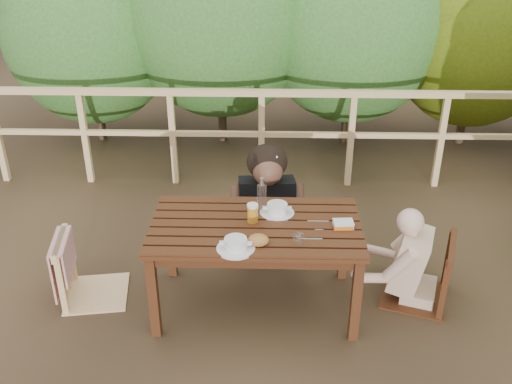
{
  "coord_description": "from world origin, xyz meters",
  "views": [
    {
      "loc": [
        0.1,
        -3.35,
        2.65
      ],
      "look_at": [
        0.0,
        0.05,
        0.9
      ],
      "focal_mm": 39.87,
      "sensor_mm": 36.0,
      "label": 1
    }
  ],
  "objects_px": {
    "bottle": "(262,196)",
    "butter_tub": "(343,225)",
    "diner_right": "(428,229)",
    "woman": "(266,162)",
    "bread_roll": "(258,240)",
    "tumbler": "(298,240)",
    "chair_left": "(89,241)",
    "soup_far": "(277,209)",
    "chair_far": "(265,193)",
    "chair_right": "(422,242)",
    "beer_glass": "(253,214)",
    "soup_near": "(236,244)",
    "table": "(256,266)"
  },
  "relations": [
    {
      "from": "chair_left",
      "to": "soup_far",
      "type": "xyz_separation_m",
      "value": [
        1.35,
        0.09,
        0.24
      ]
    },
    {
      "from": "soup_near",
      "to": "tumbler",
      "type": "relative_size",
      "value": 3.03
    },
    {
      "from": "chair_far",
      "to": "soup_far",
      "type": "distance_m",
      "value": 0.78
    },
    {
      "from": "table",
      "to": "soup_far",
      "type": "height_order",
      "value": "soup_far"
    },
    {
      "from": "soup_far",
      "to": "beer_glass",
      "type": "distance_m",
      "value": 0.22
    },
    {
      "from": "chair_left",
      "to": "soup_near",
      "type": "xyz_separation_m",
      "value": [
        1.08,
        -0.38,
        0.24
      ]
    },
    {
      "from": "woman",
      "to": "butter_tub",
      "type": "xyz_separation_m",
      "value": [
        0.54,
        -0.94,
        -0.03
      ]
    },
    {
      "from": "beer_glass",
      "to": "chair_right",
      "type": "bearing_deg",
      "value": 4.12
    },
    {
      "from": "diner_right",
      "to": "butter_tub",
      "type": "xyz_separation_m",
      "value": [
        -0.62,
        -0.14,
        0.11
      ]
    },
    {
      "from": "woman",
      "to": "soup_near",
      "type": "height_order",
      "value": "woman"
    },
    {
      "from": "woman",
      "to": "soup_far",
      "type": "height_order",
      "value": "woman"
    },
    {
      "from": "butter_tub",
      "to": "chair_left",
      "type": "bearing_deg",
      "value": 172.66
    },
    {
      "from": "soup_far",
      "to": "bread_roll",
      "type": "relative_size",
      "value": 1.78
    },
    {
      "from": "chair_right",
      "to": "bread_roll",
      "type": "height_order",
      "value": "chair_right"
    },
    {
      "from": "beer_glass",
      "to": "chair_left",
      "type": "bearing_deg",
      "value": 177.85
    },
    {
      "from": "table",
      "to": "butter_tub",
      "type": "bearing_deg",
      "value": -2.57
    },
    {
      "from": "tumbler",
      "to": "diner_right",
      "type": "bearing_deg",
      "value": 20.95
    },
    {
      "from": "chair_far",
      "to": "tumbler",
      "type": "distance_m",
      "value": 1.19
    },
    {
      "from": "table",
      "to": "bread_roll",
      "type": "height_order",
      "value": "bread_roll"
    },
    {
      "from": "table",
      "to": "diner_right",
      "type": "relative_size",
      "value": 1.22
    },
    {
      "from": "table",
      "to": "bread_roll",
      "type": "relative_size",
      "value": 10.51
    },
    {
      "from": "soup_near",
      "to": "bread_roll",
      "type": "xyz_separation_m",
      "value": [
        0.14,
        0.05,
        -0.0
      ]
    },
    {
      "from": "beer_glass",
      "to": "chair_far",
      "type": "bearing_deg",
      "value": 84.98
    },
    {
      "from": "chair_far",
      "to": "soup_near",
      "type": "distance_m",
      "value": 1.24
    },
    {
      "from": "chair_far",
      "to": "beer_glass",
      "type": "bearing_deg",
      "value": -99.75
    },
    {
      "from": "bottle",
      "to": "butter_tub",
      "type": "xyz_separation_m",
      "value": [
        0.56,
        -0.21,
        -0.11
      ]
    },
    {
      "from": "table",
      "to": "butter_tub",
      "type": "height_order",
      "value": "butter_tub"
    },
    {
      "from": "diner_right",
      "to": "soup_near",
      "type": "height_order",
      "value": "diner_right"
    },
    {
      "from": "bottle",
      "to": "soup_far",
      "type": "bearing_deg",
      "value": -7.46
    },
    {
      "from": "chair_left",
      "to": "diner_right",
      "type": "height_order",
      "value": "diner_right"
    },
    {
      "from": "tumbler",
      "to": "bottle",
      "type": "bearing_deg",
      "value": 120.06
    },
    {
      "from": "chair_left",
      "to": "tumbler",
      "type": "distance_m",
      "value": 1.53
    },
    {
      "from": "bottle",
      "to": "tumbler",
      "type": "distance_m",
      "value": 0.49
    },
    {
      "from": "diner_right",
      "to": "bottle",
      "type": "distance_m",
      "value": 1.2
    },
    {
      "from": "table",
      "to": "chair_left",
      "type": "bearing_deg",
      "value": 176.43
    },
    {
      "from": "soup_near",
      "to": "butter_tub",
      "type": "height_order",
      "value": "soup_near"
    },
    {
      "from": "chair_far",
      "to": "butter_tub",
      "type": "xyz_separation_m",
      "value": [
        0.54,
        -0.92,
        0.25
      ]
    },
    {
      "from": "chair_right",
      "to": "soup_far",
      "type": "height_order",
      "value": "chair_right"
    },
    {
      "from": "table",
      "to": "butter_tub",
      "type": "xyz_separation_m",
      "value": [
        0.59,
        -0.03,
        0.36
      ]
    },
    {
      "from": "woman",
      "to": "bread_roll",
      "type": "bearing_deg",
      "value": 83.8
    },
    {
      "from": "butter_tub",
      "to": "bread_roll",
      "type": "bearing_deg",
      "value": -162.54
    },
    {
      "from": "chair_left",
      "to": "woman",
      "type": "bearing_deg",
      "value": -65.24
    },
    {
      "from": "bread_roll",
      "to": "tumbler",
      "type": "bearing_deg",
      "value": 2.47
    },
    {
      "from": "tumbler",
      "to": "butter_tub",
      "type": "bearing_deg",
      "value": 34.34
    },
    {
      "from": "butter_tub",
      "to": "tumbler",
      "type": "bearing_deg",
      "value": -149.76
    },
    {
      "from": "chair_left",
      "to": "bread_roll",
      "type": "height_order",
      "value": "chair_left"
    },
    {
      "from": "chair_left",
      "to": "woman",
      "type": "relative_size",
      "value": 0.65
    },
    {
      "from": "chair_far",
      "to": "chair_right",
      "type": "height_order",
      "value": "chair_right"
    },
    {
      "from": "woman",
      "to": "bread_roll",
      "type": "height_order",
      "value": "woman"
    },
    {
      "from": "diner_right",
      "to": "tumbler",
      "type": "bearing_deg",
      "value": 129.52
    }
  ]
}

